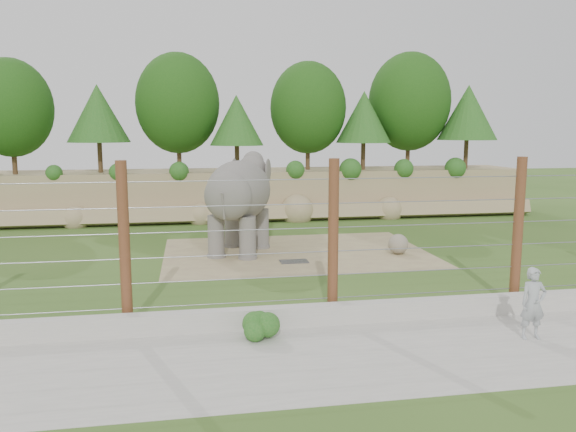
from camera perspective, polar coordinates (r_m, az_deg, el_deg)
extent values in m
plane|color=#375A1E|center=(18.67, 1.06, -5.78)|extent=(90.00, 90.00, 0.00)
cube|color=tan|center=(31.12, -3.49, 2.40)|extent=(30.00, 4.00, 2.50)
cube|color=tan|center=(28.97, -2.97, 0.13)|extent=(30.00, 1.37, 1.07)
cylinder|color=#3F2B19|center=(30.97, -26.06, 5.44)|extent=(0.24, 0.24, 1.75)
sphere|color=#184711|center=(30.96, -26.36, 9.83)|extent=(4.00, 4.00, 4.00)
cylinder|color=#3F2B19|center=(30.61, -18.55, 5.68)|extent=(0.24, 0.24, 1.58)
sphere|color=#184711|center=(30.59, -18.74, 9.68)|extent=(3.60, 3.60, 3.60)
cylinder|color=#3F2B19|center=(30.77, -11.00, 6.31)|extent=(0.24, 0.24, 1.92)
sphere|color=#184711|center=(30.78, -11.14, 11.18)|extent=(4.40, 4.40, 4.40)
cylinder|color=#3F2B19|center=(29.68, -5.20, 5.85)|extent=(0.24, 0.24, 1.40)
sphere|color=#184711|center=(29.64, -5.25, 9.52)|extent=(3.20, 3.20, 3.20)
cylinder|color=#3F2B19|center=(31.24, 2.02, 6.41)|extent=(0.24, 0.24, 1.82)
sphere|color=#184711|center=(31.24, 2.04, 10.94)|extent=(4.16, 4.16, 4.16)
cylinder|color=#3F2B19|center=(31.43, 7.64, 6.06)|extent=(0.24, 0.24, 1.50)
sphere|color=#184711|center=(31.40, 7.71, 9.79)|extent=(3.44, 3.44, 3.44)
cylinder|color=#3F2B19|center=(33.37, 12.07, 6.55)|extent=(0.24, 0.24, 2.03)
sphere|color=#184711|center=(33.39, 12.23, 11.28)|extent=(4.64, 4.64, 4.64)
cylinder|color=#3F2B19|center=(33.54, 17.62, 6.01)|extent=(0.24, 0.24, 1.64)
sphere|color=#184711|center=(33.53, 17.80, 9.83)|extent=(3.76, 3.76, 3.76)
cube|color=#927B5A|center=(21.62, 0.85, -3.74)|extent=(10.00, 7.00, 0.02)
cube|color=#262628|center=(20.08, 0.62, -4.64)|extent=(1.00, 0.60, 0.03)
sphere|color=gray|center=(21.68, 11.13, -2.81)|extent=(0.76, 0.76, 0.76)
cube|color=#ACA9A0|center=(13.92, 5.04, -9.85)|extent=(26.00, 0.35, 0.50)
cube|color=#ACA9A0|center=(12.21, 7.52, -13.86)|extent=(26.00, 4.00, 0.01)
cylinder|color=brown|center=(13.60, -16.27, -2.99)|extent=(0.26, 0.26, 4.00)
cylinder|color=brown|center=(13.94, 4.61, -2.38)|extent=(0.26, 0.26, 4.00)
cylinder|color=brown|center=(15.94, 22.30, -1.61)|extent=(0.26, 0.26, 4.00)
cylinder|color=gray|center=(14.31, 4.54, -8.28)|extent=(20.00, 0.02, 0.02)
cylinder|color=gray|center=(14.14, 4.57, -5.96)|extent=(20.00, 0.02, 0.02)
cylinder|color=gray|center=(14.00, 4.60, -3.58)|extent=(20.00, 0.02, 0.02)
cylinder|color=gray|center=(13.89, 4.63, -1.16)|extent=(20.00, 0.02, 0.02)
cylinder|color=gray|center=(13.80, 4.66, 1.29)|extent=(20.00, 0.02, 0.02)
cylinder|color=gray|center=(13.73, 4.69, 3.78)|extent=(20.00, 0.02, 0.02)
sphere|color=#195C1A|center=(12.80, -2.57, -11.22)|extent=(0.61, 0.61, 0.61)
imported|color=silver|center=(13.88, 23.64, -8.13)|extent=(0.62, 0.42, 1.64)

